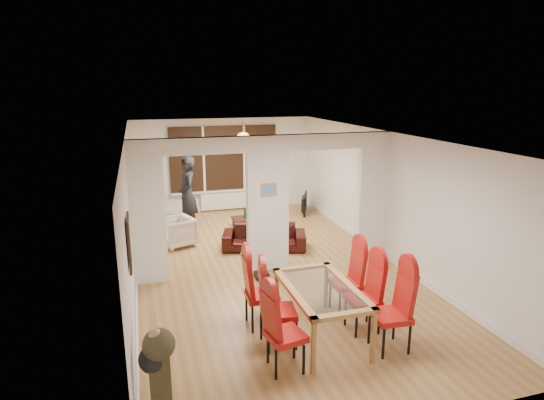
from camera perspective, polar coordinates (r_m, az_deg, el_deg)
name	(u,v)px	position (r m, az deg, el deg)	size (l,w,h in m)	color
floor	(268,268)	(9.03, -0.53, -8.51)	(5.00, 9.00, 0.01)	olive
room_walls	(268,204)	(8.61, -0.55, -0.50)	(5.00, 9.00, 2.60)	silver
divider_wall	(268,204)	(8.61, -0.55, -0.50)	(5.00, 0.18, 2.60)	white
bay_window_blinds	(224,158)	(12.81, -6.04, 5.24)	(3.00, 0.08, 1.80)	black
radiator	(225,200)	(13.01, -5.87, -0.02)	(1.40, 0.08, 0.50)	white
pendant_light	(243,139)	(11.67, -3.62, 7.63)	(0.36, 0.36, 0.36)	orange
stair_newel	(156,350)	(5.63, -14.37, -17.75)	(0.40, 1.20, 1.10)	#AB844E
wall_poster	(129,242)	(5.92, -17.48, -5.10)	(0.04, 0.52, 0.67)	gray
pillar_photo	(269,190)	(8.44, -0.37, 1.30)	(0.30, 0.03, 0.25)	#4C8CD8
dining_table	(321,312)	(6.63, 6.12, -13.79)	(0.92, 1.64, 0.77)	olive
dining_chair_la	(286,329)	(5.86, 1.72, -15.92)	(0.44, 0.44, 1.10)	#9E1310
dining_chair_lb	(278,306)	(6.33, 0.81, -13.13)	(0.47, 0.47, 1.17)	#9E1310
dining_chair_lc	(262,290)	(6.81, -1.31, -11.17)	(0.46, 0.46, 1.14)	#9E1310
dining_chair_ra	(391,310)	(6.43, 14.67, -13.16)	(0.47, 0.47, 1.17)	#9E1310
dining_chair_rb	(363,295)	(6.82, 11.37, -11.61)	(0.44, 0.44, 1.10)	#9E1310
dining_chair_rc	(346,279)	(7.29, 9.29, -9.76)	(0.44, 0.44, 1.10)	#9E1310
sofa	(264,237)	(9.96, -0.99, -4.67)	(1.80, 0.70, 0.52)	black
armchair	(177,232)	(10.32, -11.86, -3.94)	(0.71, 0.69, 0.65)	beige
person	(188,195)	(11.04, -10.55, 0.61)	(0.45, 0.68, 1.87)	black
television	(302,204)	(12.72, 3.75, -0.45)	(0.12, 0.93, 0.53)	black
coffee_table	(253,222)	(11.55, -2.36, -2.73)	(1.04, 0.52, 0.24)	black
bottle	(245,212)	(11.44, -3.41, -1.56)	(0.07, 0.07, 0.28)	#143F19
bowl	(251,216)	(11.56, -2.66, -1.96)	(0.22, 0.22, 0.05)	black
shoes	(262,275)	(8.57, -1.30, -9.42)	(0.24, 0.27, 0.10)	black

